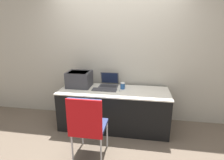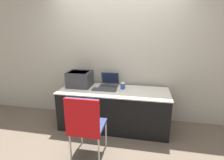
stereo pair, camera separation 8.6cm
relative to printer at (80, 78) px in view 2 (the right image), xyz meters
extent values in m
plane|color=#6B5B4C|center=(0.68, -0.46, -0.88)|extent=(14.00, 14.00, 0.00)
cube|color=#B7B2A3|center=(0.68, 0.35, 0.42)|extent=(8.00, 0.05, 2.60)
cube|color=black|center=(0.68, -0.10, -0.53)|extent=(1.96, 0.72, 0.70)
cube|color=silver|center=(0.68, -0.10, -0.17)|extent=(1.98, 0.74, 0.02)
cube|color=#333338|center=(0.00, 0.00, -0.01)|extent=(0.44, 0.38, 0.30)
cube|color=black|center=(0.00, -0.03, 0.11)|extent=(0.35, 0.29, 0.05)
cube|color=#4C4C51|center=(0.55, 0.07, -0.15)|extent=(0.36, 0.24, 0.02)
cube|color=#2D2D30|center=(0.55, 0.06, -0.14)|extent=(0.31, 0.13, 0.00)
cube|color=#4C4C51|center=(0.55, 0.23, -0.03)|extent=(0.36, 0.07, 0.24)
cube|color=#192342|center=(0.55, 0.22, -0.02)|extent=(0.32, 0.06, 0.21)
cube|color=#3D3D42|center=(0.51, -0.14, -0.15)|extent=(0.45, 0.14, 0.02)
cylinder|color=#285699|center=(0.83, 0.00, -0.11)|extent=(0.08, 0.08, 0.11)
cylinder|color=white|center=(0.83, 0.00, -0.05)|extent=(0.09, 0.09, 0.01)
ellipsoid|color=silver|center=(0.81, -0.14, -0.15)|extent=(0.06, 0.05, 0.03)
cube|color=navy|center=(0.48, -0.94, -0.42)|extent=(0.44, 0.46, 0.04)
cube|color=navy|center=(0.48, -1.15, -0.16)|extent=(0.44, 0.03, 0.48)
cylinder|color=silver|center=(0.28, -0.73, -0.66)|extent=(0.02, 0.02, 0.44)
cylinder|color=silver|center=(0.68, -0.73, -0.66)|extent=(0.02, 0.02, 0.44)
cylinder|color=silver|center=(0.28, -1.15, -0.66)|extent=(0.02, 0.02, 0.44)
cylinder|color=silver|center=(0.68, -1.15, -0.66)|extent=(0.02, 0.02, 0.44)
cube|color=red|center=(0.48, -1.18, -0.19)|extent=(0.46, 0.02, 0.53)
camera|label=1|loc=(1.14, -3.05, 0.88)|focal=28.00mm
camera|label=2|loc=(1.23, -3.04, 0.88)|focal=28.00mm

